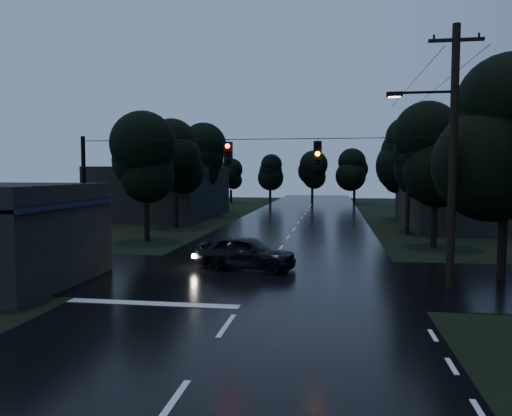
# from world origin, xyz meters

# --- Properties ---
(ground) EXTENTS (160.00, 160.00, 0.00)m
(ground) POSITION_xyz_m (0.00, 0.00, 0.00)
(ground) COLOR black
(ground) RESTS_ON ground
(main_road) EXTENTS (12.00, 120.00, 0.02)m
(main_road) POSITION_xyz_m (0.00, 30.00, 0.00)
(main_road) COLOR black
(main_road) RESTS_ON ground
(cross_street) EXTENTS (60.00, 9.00, 0.02)m
(cross_street) POSITION_xyz_m (0.00, 12.00, 0.00)
(cross_street) COLOR black
(cross_street) RESTS_ON ground
(building_far_right) EXTENTS (10.00, 14.00, 4.40)m
(building_far_right) POSITION_xyz_m (14.00, 34.00, 2.20)
(building_far_right) COLOR black
(building_far_right) RESTS_ON ground
(building_far_left) EXTENTS (10.00, 16.00, 5.00)m
(building_far_left) POSITION_xyz_m (-14.00, 40.00, 2.50)
(building_far_left) COLOR black
(building_far_left) RESTS_ON ground
(utility_pole_main) EXTENTS (3.50, 0.30, 10.00)m
(utility_pole_main) POSITION_xyz_m (7.41, 11.00, 5.26)
(utility_pole_main) COLOR black
(utility_pole_main) RESTS_ON ground
(utility_pole_far) EXTENTS (2.00, 0.30, 7.50)m
(utility_pole_far) POSITION_xyz_m (8.30, 28.00, 3.88)
(utility_pole_far) COLOR black
(utility_pole_far) RESTS_ON ground
(anchor_pole_left) EXTENTS (0.18, 0.18, 6.00)m
(anchor_pole_left) POSITION_xyz_m (-7.50, 11.00, 3.00)
(anchor_pole_left) COLOR black
(anchor_pole_left) RESTS_ON ground
(span_signals) EXTENTS (15.00, 0.37, 1.12)m
(span_signals) POSITION_xyz_m (0.56, 10.99, 5.24)
(span_signals) COLOR black
(span_signals) RESTS_ON ground
(tree_corner_near) EXTENTS (4.48, 4.48, 9.44)m
(tree_corner_near) POSITION_xyz_m (10.00, 13.00, 5.99)
(tree_corner_near) COLOR black
(tree_corner_near) RESTS_ON ground
(tree_left_a) EXTENTS (3.92, 3.92, 8.26)m
(tree_left_a) POSITION_xyz_m (-9.00, 22.00, 5.24)
(tree_left_a) COLOR black
(tree_left_a) RESTS_ON ground
(tree_left_b) EXTENTS (4.20, 4.20, 8.85)m
(tree_left_b) POSITION_xyz_m (-9.60, 30.00, 5.62)
(tree_left_b) COLOR black
(tree_left_b) RESTS_ON ground
(tree_left_c) EXTENTS (4.48, 4.48, 9.44)m
(tree_left_c) POSITION_xyz_m (-10.20, 40.00, 5.99)
(tree_left_c) COLOR black
(tree_left_c) RESTS_ON ground
(tree_right_a) EXTENTS (4.20, 4.20, 8.85)m
(tree_right_a) POSITION_xyz_m (9.00, 22.00, 5.62)
(tree_right_a) COLOR black
(tree_right_a) RESTS_ON ground
(tree_right_b) EXTENTS (4.48, 4.48, 9.44)m
(tree_right_b) POSITION_xyz_m (9.60, 30.00, 5.99)
(tree_right_b) COLOR black
(tree_right_b) RESTS_ON ground
(tree_right_c) EXTENTS (4.76, 4.76, 10.03)m
(tree_right_c) POSITION_xyz_m (10.20, 40.00, 6.37)
(tree_right_c) COLOR black
(tree_right_c) RESTS_ON ground
(car) EXTENTS (4.87, 2.56, 1.58)m
(car) POSITION_xyz_m (-0.92, 13.52, 0.79)
(car) COLOR black
(car) RESTS_ON ground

